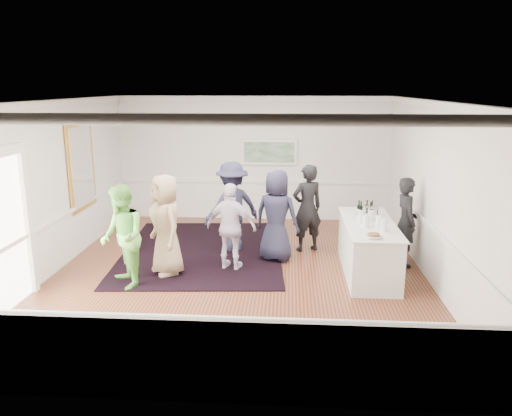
# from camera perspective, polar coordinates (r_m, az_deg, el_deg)

# --- Properties ---
(floor) EXTENTS (8.00, 8.00, 0.00)m
(floor) POSITION_cam_1_polar(r_m,az_deg,el_deg) (9.54, -1.97, -7.38)
(floor) COLOR brown
(floor) RESTS_ON ground
(ceiling) EXTENTS (7.00, 8.00, 0.02)m
(ceiling) POSITION_cam_1_polar(r_m,az_deg,el_deg) (8.90, -2.14, 12.21)
(ceiling) COLOR white
(ceiling) RESTS_ON wall_back
(wall_left) EXTENTS (0.02, 8.00, 3.20)m
(wall_left) POSITION_cam_1_polar(r_m,az_deg,el_deg) (10.06, -22.32, 2.18)
(wall_left) COLOR white
(wall_left) RESTS_ON floor
(wall_right) EXTENTS (0.02, 8.00, 3.20)m
(wall_right) POSITION_cam_1_polar(r_m,az_deg,el_deg) (9.40, 19.70, 1.66)
(wall_right) COLOR white
(wall_right) RESTS_ON floor
(wall_back) EXTENTS (7.00, 0.02, 3.20)m
(wall_back) POSITION_cam_1_polar(r_m,az_deg,el_deg) (13.01, -0.26, 5.66)
(wall_back) COLOR white
(wall_back) RESTS_ON floor
(wall_front) EXTENTS (7.00, 0.02, 3.20)m
(wall_front) POSITION_cam_1_polar(r_m,az_deg,el_deg) (5.27, -6.49, -6.86)
(wall_front) COLOR white
(wall_front) RESTS_ON floor
(wainscoting) EXTENTS (7.00, 8.00, 1.00)m
(wainscoting) POSITION_cam_1_polar(r_m,az_deg,el_deg) (9.37, -2.00, -4.53)
(wainscoting) COLOR white
(wainscoting) RESTS_ON floor
(mirror) EXTENTS (0.05, 1.25, 1.85)m
(mirror) POSITION_cam_1_polar(r_m,az_deg,el_deg) (11.17, -19.32, 4.56)
(mirror) COLOR gold
(mirror) RESTS_ON wall_left
(landscape_painting) EXTENTS (1.44, 0.06, 0.66)m
(landscape_painting) POSITION_cam_1_polar(r_m,az_deg,el_deg) (12.91, 1.50, 6.40)
(landscape_painting) COLOR white
(landscape_painting) RESTS_ON wall_back
(area_rug) EXTENTS (3.60, 4.55, 0.02)m
(area_rug) POSITION_cam_1_polar(r_m,az_deg,el_deg) (10.77, -6.15, -4.87)
(area_rug) COLOR black
(area_rug) RESTS_ON floor
(serving_table) EXTENTS (0.92, 2.43, 0.99)m
(serving_table) POSITION_cam_1_polar(r_m,az_deg,el_deg) (9.59, 12.67, -4.46)
(serving_table) COLOR silver
(serving_table) RESTS_ON floor
(bartender) EXTENTS (0.50, 0.69, 1.75)m
(bartender) POSITION_cam_1_polar(r_m,az_deg,el_deg) (10.11, 16.75, -1.53)
(bartender) COLOR black
(bartender) RESTS_ON floor
(guest_tan) EXTENTS (1.03, 1.10, 1.89)m
(guest_tan) POSITION_cam_1_polar(r_m,az_deg,el_deg) (9.36, -10.24, -1.91)
(guest_tan) COLOR tan
(guest_tan) RESTS_ON floor
(guest_green) EXTENTS (1.05, 1.11, 1.82)m
(guest_green) POSITION_cam_1_polar(r_m,az_deg,el_deg) (8.92, -15.05, -3.21)
(guest_green) COLOR #6DC64F
(guest_green) RESTS_ON floor
(guest_lilac) EXTENTS (1.05, 0.63, 1.68)m
(guest_lilac) POSITION_cam_1_polar(r_m,az_deg,el_deg) (9.48, -2.84, -2.17)
(guest_lilac) COLOR silver
(guest_lilac) RESTS_ON floor
(guest_dark_a) EXTENTS (1.42, 1.26, 1.91)m
(guest_dark_a) POSITION_cam_1_polar(r_m,az_deg,el_deg) (10.55, -2.75, 0.14)
(guest_dark_a) COLOR #222238
(guest_dark_a) RESTS_ON floor
(guest_dark_b) EXTENTS (0.80, 0.69, 1.87)m
(guest_dark_b) POSITION_cam_1_polar(r_m,az_deg,el_deg) (10.58, 5.86, -0.01)
(guest_dark_b) COLOR black
(guest_dark_b) RESTS_ON floor
(guest_navy) EXTENTS (1.04, 0.85, 1.84)m
(guest_navy) POSITION_cam_1_polar(r_m,az_deg,el_deg) (9.96, 2.36, -0.88)
(guest_navy) COLOR #222238
(guest_navy) RESTS_ON floor
(wine_bottles) EXTENTS (0.33, 0.24, 0.31)m
(wine_bottles) POSITION_cam_1_polar(r_m,az_deg,el_deg) (9.92, 12.44, 0.03)
(wine_bottles) COLOR black
(wine_bottles) RESTS_ON serving_table
(juice_pitchers) EXTENTS (0.44, 0.64, 0.24)m
(juice_pitchers) POSITION_cam_1_polar(r_m,az_deg,el_deg) (9.12, 13.12, -1.44)
(juice_pitchers) COLOR #69B841
(juice_pitchers) RESTS_ON serving_table
(ice_bucket) EXTENTS (0.26, 0.26, 0.25)m
(ice_bucket) POSITION_cam_1_polar(r_m,az_deg,el_deg) (9.64, 13.08, -0.64)
(ice_bucket) COLOR silver
(ice_bucket) RESTS_ON serving_table
(nut_bowl) EXTENTS (0.27, 0.27, 0.08)m
(nut_bowl) POSITION_cam_1_polar(r_m,az_deg,el_deg) (8.52, 13.32, -3.12)
(nut_bowl) COLOR white
(nut_bowl) RESTS_ON serving_table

